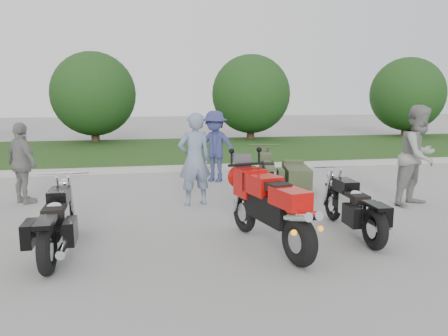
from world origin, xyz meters
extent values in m
plane|color=#9C9C97|center=(0.00, 0.00, 0.00)|extent=(80.00, 80.00, 0.00)
cube|color=#B1AFA6|center=(0.00, 6.00, 0.07)|extent=(60.00, 0.30, 0.15)
cube|color=#2E521C|center=(0.00, 10.15, 0.07)|extent=(60.00, 8.00, 0.14)
cylinder|color=#3F2B1C|center=(-3.00, 13.50, 0.60)|extent=(0.36, 0.36, 1.20)
sphere|color=#183814|center=(-3.00, 13.50, 2.20)|extent=(3.60, 3.60, 3.60)
cylinder|color=#3F2B1C|center=(4.00, 13.50, 0.60)|extent=(0.36, 0.36, 1.20)
sphere|color=#183814|center=(4.00, 13.50, 2.20)|extent=(3.60, 3.60, 3.60)
cylinder|color=#3F2B1C|center=(12.00, 13.50, 0.60)|extent=(0.36, 0.36, 1.20)
sphere|color=#183814|center=(12.00, 13.50, 2.20)|extent=(3.60, 3.60, 3.60)
torus|color=black|center=(0.81, -1.33, 0.33)|extent=(0.34, 0.69, 0.66)
torus|color=black|center=(0.47, 0.17, 0.32)|extent=(0.27, 0.65, 0.64)
cube|color=black|center=(0.65, -0.64, 0.58)|extent=(0.50, 1.00, 0.37)
cube|color=#B50A07|center=(0.60, -0.40, 0.87)|extent=(0.48, 0.65, 0.28)
cube|color=#B50A07|center=(0.76, -1.10, 0.83)|extent=(0.44, 0.64, 0.23)
cube|color=black|center=(0.68, -0.77, 0.91)|extent=(0.35, 0.42, 0.11)
cube|color=#B50A07|center=(0.51, -0.01, 0.83)|extent=(0.45, 0.49, 0.43)
cylinder|color=silver|center=(0.75, -1.41, 0.66)|extent=(0.22, 0.51, 0.23)
cylinder|color=silver|center=(0.90, -1.38, 0.66)|extent=(0.22, 0.51, 0.23)
torus|color=black|center=(-2.23, -1.02, 0.32)|extent=(0.17, 0.63, 0.63)
torus|color=black|center=(-2.25, 0.51, 0.30)|extent=(0.12, 0.60, 0.60)
cube|color=black|center=(-2.24, -0.25, 0.39)|extent=(0.22, 1.12, 0.13)
cube|color=silver|center=(-2.24, -0.25, 0.47)|extent=(0.28, 0.42, 0.33)
cube|color=black|center=(-2.24, 0.03, 0.73)|extent=(0.27, 0.52, 0.20)
cube|color=black|center=(-2.24, -0.39, 0.63)|extent=(0.27, 0.47, 0.11)
cube|color=black|center=(-2.23, -1.02, 0.65)|extent=(0.21, 0.51, 0.06)
cylinder|color=silver|center=(-2.07, -0.58, 0.26)|extent=(0.11, 1.02, 0.09)
torus|color=black|center=(2.05, -0.97, 0.31)|extent=(0.18, 0.62, 0.61)
torus|color=black|center=(2.12, 0.51, 0.29)|extent=(0.13, 0.58, 0.57)
cube|color=black|center=(2.08, -0.23, 0.38)|extent=(0.25, 1.09, 0.13)
cube|color=silver|center=(2.08, -0.23, 0.45)|extent=(0.29, 0.42, 0.31)
cube|color=black|center=(2.10, 0.04, 0.70)|extent=(0.27, 0.50, 0.20)
cube|color=black|center=(2.08, -0.36, 0.61)|extent=(0.27, 0.46, 0.11)
cube|color=black|center=(2.05, -0.97, 0.63)|extent=(0.22, 0.50, 0.05)
cylinder|color=silver|center=(2.23, -0.55, 0.25)|extent=(0.13, 0.99, 0.09)
torus|color=black|center=(1.52, 2.23, 0.31)|extent=(0.28, 0.65, 0.63)
torus|color=black|center=(1.82, 3.72, 0.29)|extent=(0.22, 0.60, 0.59)
cube|color=black|center=(1.67, 2.97, 0.39)|extent=(0.42, 1.12, 0.13)
cube|color=#384227|center=(1.67, 2.97, 0.46)|extent=(0.35, 0.46, 0.32)
cube|color=#384227|center=(1.72, 3.24, 0.72)|extent=(0.35, 0.55, 0.20)
cube|color=black|center=(1.64, 2.84, 0.63)|extent=(0.34, 0.50, 0.11)
cube|color=#384227|center=(1.52, 2.23, 0.65)|extent=(0.30, 0.54, 0.06)
cylinder|color=#384227|center=(1.77, 2.62, 0.26)|extent=(0.29, 1.01, 0.09)
cube|color=#384227|center=(2.28, 2.76, 0.37)|extent=(0.73, 1.27, 0.41)
torus|color=black|center=(2.51, 2.71, 0.26)|extent=(0.21, 0.53, 0.52)
imported|color=gray|center=(-0.08, 2.05, 0.90)|extent=(0.74, 0.56, 1.80)
imported|color=gray|center=(4.19, 1.21, 0.98)|extent=(1.17, 1.07, 1.95)
imported|color=navy|center=(0.72, 4.32, 0.88)|extent=(1.31, 1.16, 1.76)
imported|color=gray|center=(-3.39, 2.79, 0.81)|extent=(0.93, 0.96, 1.61)
camera|label=1|loc=(-1.11, -6.28, 2.12)|focal=35.00mm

